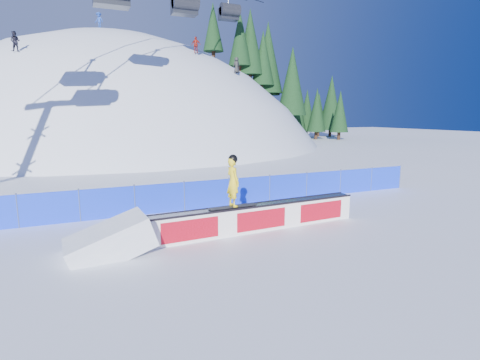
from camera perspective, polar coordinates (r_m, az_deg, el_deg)
name	(u,v)px	position (r m, az deg, el deg)	size (l,w,h in m)	color
ground	(254,240)	(12.08, 2.07, -9.11)	(160.00, 160.00, 0.00)	white
snow_hill	(123,272)	(56.91, -17.40, -13.17)	(64.00, 64.00, 64.00)	white
treeline	(278,82)	(60.51, 5.85, 14.59)	(23.28, 11.17, 19.76)	black
safety_fence	(207,194)	(15.94, -5.00, -2.17)	(22.05, 0.05, 1.30)	#1337F3
rail_box	(258,217)	(12.92, 2.76, -5.70)	(7.80, 0.92, 0.93)	white
snow_ramp	(111,253)	(11.59, -19.11, -10.53)	(2.32, 1.55, 0.87)	white
snowboarder	(233,181)	(12.19, -1.07, -0.23)	(1.68, 0.63, 1.74)	black
distant_skiers	(132,40)	(42.28, -16.17, 19.86)	(21.35, 9.83, 6.85)	black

